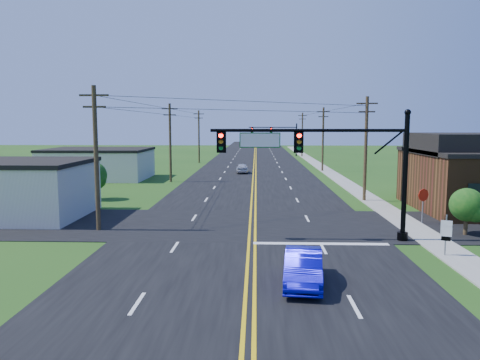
{
  "coord_description": "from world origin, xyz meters",
  "views": [
    {
      "loc": [
        0.4,
        -18.51,
        6.65
      ],
      "look_at": [
        -0.6,
        10.0,
        3.24
      ],
      "focal_mm": 35.0,
      "sensor_mm": 36.0,
      "label": 1
    }
  ],
  "objects_px": {
    "blue_car": "(303,268)",
    "route_sign": "(446,232)",
    "stop_sign": "(423,199)",
    "signal_mast_far": "(276,134)",
    "signal_mast_main": "(326,158)"
  },
  "relations": [
    {
      "from": "signal_mast_main",
      "to": "signal_mast_far",
      "type": "bearing_deg",
      "value": 89.92
    },
    {
      "from": "blue_car",
      "to": "route_sign",
      "type": "relative_size",
      "value": 2.01
    },
    {
      "from": "signal_mast_far",
      "to": "stop_sign",
      "type": "relative_size",
      "value": 4.56
    },
    {
      "from": "signal_mast_far",
      "to": "route_sign",
      "type": "relative_size",
      "value": 5.1
    },
    {
      "from": "signal_mast_far",
      "to": "blue_car",
      "type": "xyz_separation_m",
      "value": [
        -2.08,
        -79.66,
        -3.83
      ]
    },
    {
      "from": "blue_car",
      "to": "route_sign",
      "type": "xyz_separation_m",
      "value": [
        7.58,
        4.46,
        0.54
      ]
    },
    {
      "from": "signal_mast_far",
      "to": "route_sign",
      "type": "distance_m",
      "value": 75.48
    },
    {
      "from": "route_sign",
      "to": "stop_sign",
      "type": "height_order",
      "value": "stop_sign"
    },
    {
      "from": "signal_mast_far",
      "to": "stop_sign",
      "type": "height_order",
      "value": "signal_mast_far"
    },
    {
      "from": "signal_mast_main",
      "to": "signal_mast_far",
      "type": "distance_m",
      "value": 72.0
    },
    {
      "from": "route_sign",
      "to": "stop_sign",
      "type": "bearing_deg",
      "value": 102.16
    },
    {
      "from": "blue_car",
      "to": "stop_sign",
      "type": "relative_size",
      "value": 1.8
    },
    {
      "from": "stop_sign",
      "to": "signal_mast_far",
      "type": "bearing_deg",
      "value": 73.46
    },
    {
      "from": "blue_car",
      "to": "signal_mast_main",
      "type": "bearing_deg",
      "value": 81.25
    },
    {
      "from": "signal_mast_far",
      "to": "blue_car",
      "type": "height_order",
      "value": "signal_mast_far"
    }
  ]
}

